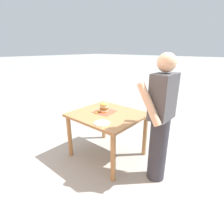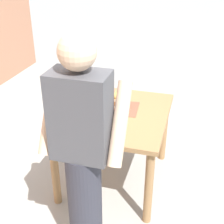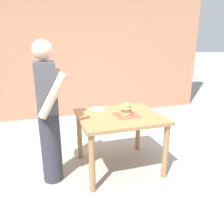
{
  "view_description": "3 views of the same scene",
  "coord_description": "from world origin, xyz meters",
  "views": [
    {
      "loc": [
        1.92,
        1.72,
        1.73
      ],
      "look_at": [
        0.0,
        0.1,
        0.81
      ],
      "focal_mm": 28.0,
      "sensor_mm": 36.0,
      "label": 1
    },
    {
      "loc": [
        -0.66,
        2.41,
        2.07
      ],
      "look_at": [
        0.0,
        0.1,
        0.81
      ],
      "focal_mm": 50.0,
      "sensor_mm": 36.0,
      "label": 2
    },
    {
      "loc": [
        -2.54,
        0.92,
        1.63
      ],
      "look_at": [
        0.0,
        0.1,
        0.81
      ],
      "focal_mm": 35.0,
      "sensor_mm": 36.0,
      "label": 3
    }
  ],
  "objects": [
    {
      "name": "ground_plane",
      "position": [
        0.0,
        0.0,
        0.0
      ],
      "size": [
        80.0,
        80.0,
        0.0
      ],
      "primitive_type": "plane",
      "color": "#9E9E99"
    },
    {
      "name": "serving_paper",
      "position": [
        -0.04,
        -0.09,
        0.76
      ],
      "size": [
        0.33,
        0.33,
        0.0
      ],
      "primitive_type": "cube",
      "rotation": [
        0.0,
        0.0,
        0.08
      ],
      "color": "#D64C38",
      "rests_on": "patio_table"
    },
    {
      "name": "side_plate_with_forks",
      "position": [
        0.33,
        0.2,
        0.76
      ],
      "size": [
        0.22,
        0.22,
        0.02
      ],
      "color": "white",
      "rests_on": "patio_table"
    },
    {
      "name": "diner_across_table",
      "position": [
        -0.03,
        0.88,
        0.88
      ],
      "size": [
        0.55,
        0.35,
        1.69
      ],
      "color": "#33333D",
      "rests_on": "ground"
    },
    {
      "name": "patio_table",
      "position": [
        0.0,
        0.0,
        0.64
      ],
      "size": [
        0.95,
        1.06,
        0.76
      ],
      "color": "#9E7247",
      "rests_on": "ground"
    },
    {
      "name": "pickle_spear",
      "position": [
        0.08,
        -0.13,
        0.77
      ],
      "size": [
        0.1,
        0.04,
        0.02
      ],
      "primitive_type": "cylinder",
      "rotation": [
        0.0,
        1.57,
        3.02
      ],
      "color": "#8EA83D",
      "rests_on": "serving_paper"
    },
    {
      "name": "sandwich",
      "position": [
        -0.02,
        -0.08,
        0.84
      ],
      "size": [
        0.14,
        0.14,
        0.2
      ],
      "color": "gold",
      "rests_on": "serving_paper"
    }
  ]
}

